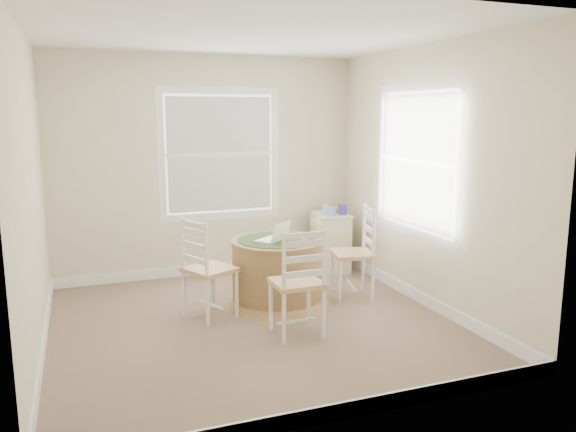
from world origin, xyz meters
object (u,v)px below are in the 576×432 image
chair_near (297,282)px  chair_right (352,253)px  laptop (273,238)px  corner_chest (330,242)px  round_table (277,268)px  chair_left (210,269)px

chair_near → chair_right: (0.93, 0.76, 0.00)m
laptop → corner_chest: 1.48m
round_table → laptop: size_ratio=2.90×
chair_left → corner_chest: bearing=-83.5°
chair_near → corner_chest: 2.11m
round_table → corner_chest: size_ratio=1.56×
chair_right → laptop: chair_right is taller
corner_chest → round_table: bearing=-132.5°
chair_left → chair_near: same height
round_table → chair_left: chair_left is taller
laptop → corner_chest: bearing=-175.0°
chair_near → corner_chest: bearing=-122.6°
chair_left → laptop: chair_left is taller
chair_left → corner_chest: size_ratio=1.32×
chair_left → chair_right: same height
laptop → chair_right: bearing=139.3°
round_table → laptop: laptop is taller
round_table → chair_near: (-0.12, -0.85, 0.11)m
chair_near → chair_right: size_ratio=1.00×
chair_left → chair_right: size_ratio=1.00×
chair_near → chair_right: same height
round_table → corner_chest: 1.38m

